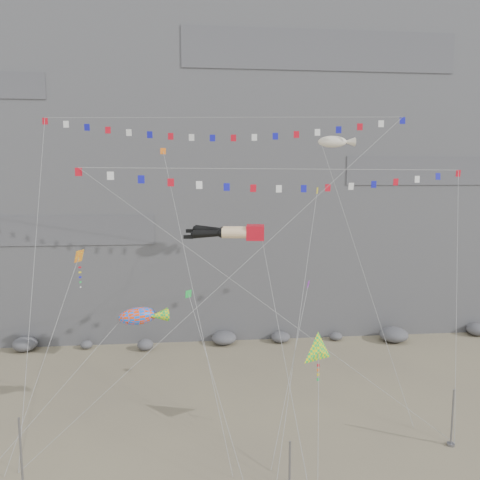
{
  "coord_description": "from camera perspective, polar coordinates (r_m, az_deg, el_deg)",
  "views": [
    {
      "loc": [
        -2.99,
        -30.02,
        17.14
      ],
      "look_at": [
        0.89,
        9.0,
        12.01
      ],
      "focal_mm": 35.0,
      "sensor_mm": 36.0,
      "label": 1
    }
  ],
  "objects": [
    {
      "name": "blimp_windsock",
      "position": [
        41.18,
        11.21,
        11.59
      ],
      "size": [
        5.11,
        10.97,
        22.92
      ],
      "color": "#F6EACA",
      "rests_on": "ground"
    },
    {
      "name": "delta_kite",
      "position": [
        31.0,
        9.58,
        -13.25
      ],
      "size": [
        2.65,
        6.07,
        8.48
      ],
      "color": "#FFF10D",
      "rests_on": "ground"
    },
    {
      "name": "flag_banner_upper",
      "position": [
        39.93,
        -2.13,
        14.67
      ],
      "size": [
        29.45,
        14.81,
        28.75
      ],
      "color": "red",
      "rests_on": "ground"
    },
    {
      "name": "anchor_pole_center",
      "position": [
        26.68,
        6.06,
        -27.02
      ],
      "size": [
        0.12,
        0.12,
        4.11
      ],
      "primitive_type": "cylinder",
      "color": "slate",
      "rests_on": "ground"
    },
    {
      "name": "ground",
      "position": [
        34.7,
        0.01,
        -22.14
      ],
      "size": [
        120.0,
        120.0,
        0.0
      ],
      "primitive_type": "plane",
      "color": "gray",
      "rests_on": "ground"
    },
    {
      "name": "anchor_pole_left",
      "position": [
        30.44,
        -25.13,
        -22.71
      ],
      "size": [
        0.12,
        0.12,
        4.38
      ],
      "primitive_type": "cylinder",
      "color": "slate",
      "rests_on": "ground"
    },
    {
      "name": "small_kite_b",
      "position": [
        35.14,
        8.27,
        -5.64
      ],
      "size": [
        4.69,
        8.66,
        12.95
      ],
      "color": "purple",
      "rests_on": "ground"
    },
    {
      "name": "anchor_pole_right",
      "position": [
        34.91,
        24.46,
        -19.11
      ],
      "size": [
        0.12,
        0.12,
        3.82
      ],
      "primitive_type": "cylinder",
      "color": "slate",
      "rests_on": "ground"
    },
    {
      "name": "small_kite_a",
      "position": [
        36.35,
        -9.17,
        9.78
      ],
      "size": [
        4.92,
        12.27,
        22.88
      ],
      "color": "orange",
      "rests_on": "ground"
    },
    {
      "name": "legs_kite",
      "position": [
        37.18,
        -0.82,
        0.93
      ],
      "size": [
        6.82,
        16.94,
        19.97
      ],
      "rotation": [
        0.0,
        0.0,
        -0.15
      ],
      "color": "red",
      "rests_on": "ground"
    },
    {
      "name": "cliff",
      "position": [
        62.59,
        -2.99,
        14.66
      ],
      "size": [
        80.0,
        28.0,
        50.0
      ],
      "primitive_type": "cube",
      "color": "slate",
      "rests_on": "ground"
    },
    {
      "name": "small_kite_d",
      "position": [
        37.69,
        9.33,
        5.44
      ],
      "size": [
        6.0,
        13.17,
        21.15
      ],
      "color": "yellow",
      "rests_on": "ground"
    },
    {
      "name": "harlequin_kite",
      "position": [
        33.2,
        -19.05,
        -1.96
      ],
      "size": [
        4.3,
        6.57,
        13.66
      ],
      "color": "red",
      "rests_on": "ground"
    },
    {
      "name": "fish_windsock",
      "position": [
        33.0,
        -12.35,
        -9.06
      ],
      "size": [
        10.39,
        5.87,
        12.36
      ],
      "color": "#FF410D",
      "rests_on": "ground"
    },
    {
      "name": "flag_banner_lower",
      "position": [
        35.7,
        6.34,
        8.56
      ],
      "size": [
        29.84,
        10.99,
        21.67
      ],
      "color": "red",
      "rests_on": "ground"
    },
    {
      "name": "talus_boulders",
      "position": [
        49.94,
        -1.97,
        -11.89
      ],
      "size": [
        60.0,
        3.0,
        1.2
      ],
      "primitive_type": null,
      "color": "slate",
      "rests_on": "ground"
    },
    {
      "name": "small_kite_c",
      "position": [
        31.35,
        -6.21,
        -6.86
      ],
      "size": [
        3.8,
        8.03,
        12.45
      ],
      "color": "green",
      "rests_on": "ground"
    }
  ]
}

